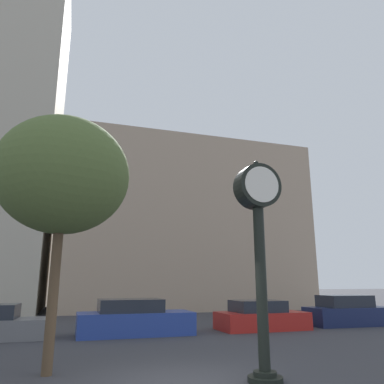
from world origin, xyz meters
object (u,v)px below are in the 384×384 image
(street_clock, at_px, (259,230))
(car_red, at_px, (261,317))
(car_navy, at_px, (348,313))
(bare_tree, at_px, (63,176))
(car_blue, at_px, (134,320))

(street_clock, xyz_separation_m, car_red, (4.16, 8.09, -2.64))
(street_clock, height_order, car_navy, street_clock)
(street_clock, height_order, bare_tree, bare_tree)
(car_navy, bearing_deg, car_blue, -176.45)
(car_blue, distance_m, car_red, 5.64)
(car_blue, bearing_deg, bare_tree, -116.11)
(bare_tree, bearing_deg, car_red, 35.56)
(car_red, bearing_deg, car_blue, 179.97)
(street_clock, relative_size, bare_tree, 0.79)
(street_clock, xyz_separation_m, car_navy, (9.03, 8.32, -2.57))
(car_navy, distance_m, bare_tree, 15.34)
(street_clock, height_order, car_blue, street_clock)
(street_clock, relative_size, car_navy, 1.13)
(car_blue, bearing_deg, car_red, 0.31)
(street_clock, distance_m, car_red, 9.47)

